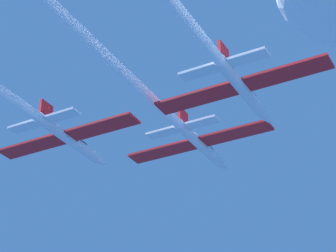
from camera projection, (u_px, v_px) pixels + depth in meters
jet_lead at (88, 38)px, 66.08m from camera, size 20.00×80.65×3.31m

